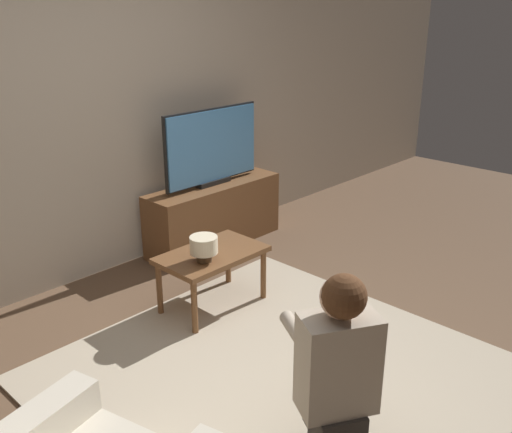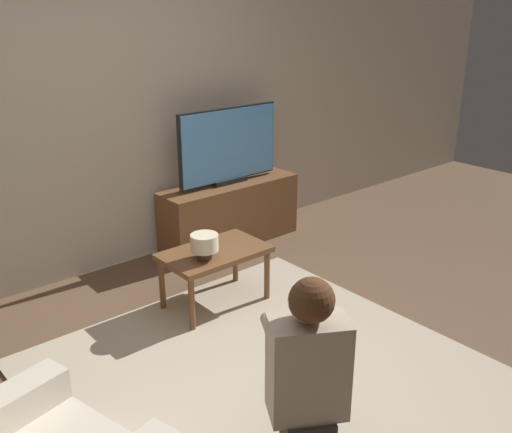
{
  "view_description": "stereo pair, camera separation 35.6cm",
  "coord_description": "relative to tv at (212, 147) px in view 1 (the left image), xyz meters",
  "views": [
    {
      "loc": [
        -2.03,
        -1.76,
        1.97
      ],
      "look_at": [
        0.39,
        0.54,
        0.72
      ],
      "focal_mm": 40.0,
      "sensor_mm": 36.0,
      "label": 1
    },
    {
      "loc": [
        -1.77,
        -2.0,
        1.97
      ],
      "look_at": [
        0.39,
        0.54,
        0.72
      ],
      "focal_mm": 40.0,
      "sensor_mm": 36.0,
      "label": 2
    }
  ],
  "objects": [
    {
      "name": "wall_back",
      "position": [
        -1.04,
        0.27,
        0.43
      ],
      "size": [
        10.0,
        0.06,
        2.6
      ],
      "color": "tan",
      "rests_on": "ground_plane"
    },
    {
      "name": "ground_plane",
      "position": [
        -1.04,
        -1.66,
        -0.87
      ],
      "size": [
        10.0,
        10.0,
        0.0
      ],
      "primitive_type": "plane",
      "color": "brown"
    },
    {
      "name": "table_lamp",
      "position": [
        -0.88,
        -0.88,
        -0.35
      ],
      "size": [
        0.18,
        0.18,
        0.17
      ],
      "color": "#4C3823",
      "rests_on": "coffee_table"
    },
    {
      "name": "tv",
      "position": [
        0.0,
        0.0,
        0.0
      ],
      "size": [
        0.97,
        0.08,
        0.64
      ],
      "color": "black",
      "rests_on": "tv_stand"
    },
    {
      "name": "rug",
      "position": [
        -1.04,
        -1.66,
        -0.86
      ],
      "size": [
        2.24,
        2.26,
        0.02
      ],
      "color": "#BCAD93",
      "rests_on": "ground_plane"
    },
    {
      "name": "person_kneeling",
      "position": [
        -1.31,
        -2.25,
        -0.41
      ],
      "size": [
        0.63,
        0.84,
        0.92
      ],
      "rotation": [
        0.0,
        0.0,
        2.61
      ],
      "color": "#332D28",
      "rests_on": "rug"
    },
    {
      "name": "coffee_table",
      "position": [
        -0.76,
        -0.81,
        -0.51
      ],
      "size": [
        0.71,
        0.44,
        0.41
      ],
      "color": "brown",
      "rests_on": "ground_plane"
    },
    {
      "name": "tv_stand",
      "position": [
        0.0,
        -0.0,
        -0.59
      ],
      "size": [
        1.26,
        0.36,
        0.54
      ],
      "color": "brown",
      "rests_on": "ground_plane"
    }
  ]
}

